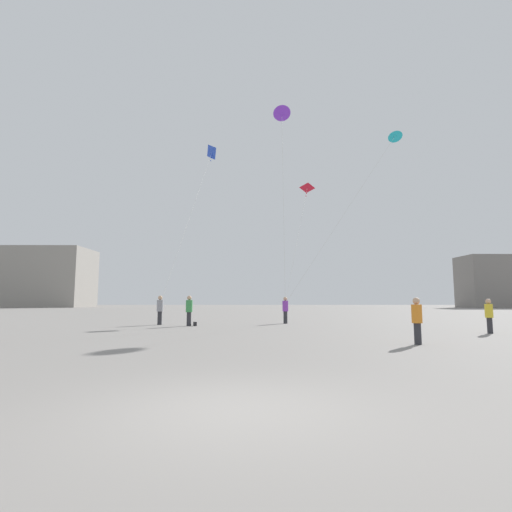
# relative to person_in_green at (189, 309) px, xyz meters

# --- Properties ---
(ground_plane) EXTENTS (300.00, 300.00, 0.00)m
(ground_plane) POSITION_rel_person_in_green_xyz_m (3.99, -17.97, -0.98)
(ground_plane) COLOR gray
(person_in_green) EXTENTS (0.39, 0.39, 1.79)m
(person_in_green) POSITION_rel_person_in_green_xyz_m (0.00, 0.00, 0.00)
(person_in_green) COLOR #2D2D33
(person_in_green) RESTS_ON ground_plane
(person_in_grey) EXTENTS (0.39, 0.39, 1.81)m
(person_in_grey) POSITION_rel_person_in_green_xyz_m (-2.05, 1.15, 0.01)
(person_in_grey) COLOR #2D2D33
(person_in_grey) RESTS_ON ground_plane
(person_in_orange) EXTENTS (0.35, 0.35, 1.59)m
(person_in_orange) POSITION_rel_person_in_green_xyz_m (9.70, -9.77, -0.11)
(person_in_orange) COLOR #2D2D33
(person_in_orange) RESTS_ON ground_plane
(person_in_yellow) EXTENTS (0.34, 0.34, 1.57)m
(person_in_yellow) POSITION_rel_person_in_green_xyz_m (14.78, -5.07, -0.12)
(person_in_yellow) COLOR #2D2D33
(person_in_yellow) RESTS_ON ground_plane
(person_in_purple) EXTENTS (0.38, 0.38, 1.74)m
(person_in_purple) POSITION_rel_person_in_green_xyz_m (5.87, 2.72, -0.03)
(person_in_purple) COLOR #2D2D33
(person_in_purple) RESTS_ON ground_plane
(kite_cyan_diamond) EXTENTS (10.24, 6.17, 14.29)m
(kite_cyan_diamond) POSITION_rel_person_in_green_xyz_m (15.38, 8.24, 14.08)
(kite_cyan_diamond) COLOR #1EB2C6
(kite_cobalt_delta) EXTENTS (2.44, 10.54, 14.13)m
(kite_cobalt_delta) POSITION_rel_person_in_green_xyz_m (-0.29, 10.66, 13.68)
(kite_cobalt_delta) COLOR blue
(kite_crimson_delta) EXTENTS (3.09, 8.94, 10.67)m
(kite_crimson_delta) POSITION_rel_person_in_green_xyz_m (8.29, 10.94, 10.30)
(kite_crimson_delta) COLOR red
(kite_violet_diamond) EXTENTS (1.34, 1.22, 13.84)m
(kite_violet_diamond) POSITION_rel_person_in_green_xyz_m (5.75, 2.97, 13.64)
(kite_violet_diamond) COLOR purple
(building_left_hall) EXTENTS (25.00, 14.28, 14.24)m
(building_left_hall) POSITION_rel_person_in_green_xyz_m (-51.01, 71.04, 6.13)
(building_left_hall) COLOR gray
(building_left_hall) RESTS_ON ground_plane
(building_centre_hall) EXTENTS (16.89, 9.07, 11.48)m
(building_centre_hall) POSITION_rel_person_in_green_xyz_m (56.99, 64.98, 4.76)
(building_centre_hall) COLOR gray
(building_centre_hall) RESTS_ON ground_plane
(handbag_beside_flyer) EXTENTS (0.26, 0.35, 0.24)m
(handbag_beside_flyer) POSITION_rel_person_in_green_xyz_m (0.35, 0.10, -0.86)
(handbag_beside_flyer) COLOR black
(handbag_beside_flyer) RESTS_ON ground_plane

